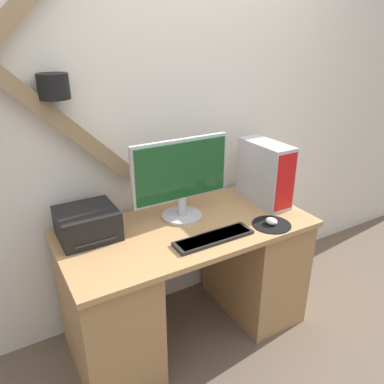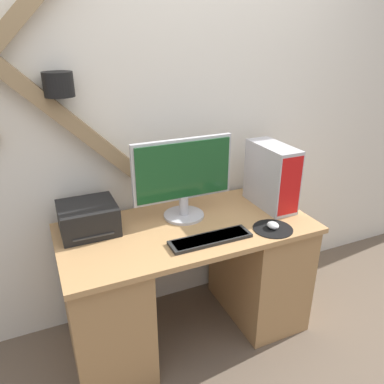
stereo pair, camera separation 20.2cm
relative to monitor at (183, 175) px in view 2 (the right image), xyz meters
name	(u,v)px [view 2 (the right image)]	position (x,y,z in m)	size (l,w,h in m)	color
ground_plane	(212,370)	(-0.03, -0.46, -1.00)	(12.00, 12.00, 0.00)	brown
wall_back	(156,104)	(-0.05, 0.27, 0.36)	(6.40, 0.20, 2.70)	silver
desk	(188,279)	(-0.03, -0.12, -0.62)	(1.41, 0.68, 0.75)	tan
monitor	(183,175)	(0.00, 0.00, 0.00)	(0.59, 0.24, 0.47)	#B7B7BC
keyboard	(211,239)	(0.02, -0.31, -0.25)	(0.44, 0.12, 0.02)	black
mousepad	(273,229)	(0.39, -0.34, -0.25)	(0.22, 0.22, 0.00)	black
mouse	(273,225)	(0.39, -0.34, -0.24)	(0.06, 0.07, 0.03)	silver
computer_tower	(272,176)	(0.55, -0.08, -0.06)	(0.16, 0.37, 0.39)	#B2B2B7
printer	(88,218)	(-0.54, 0.05, -0.18)	(0.30, 0.28, 0.16)	black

